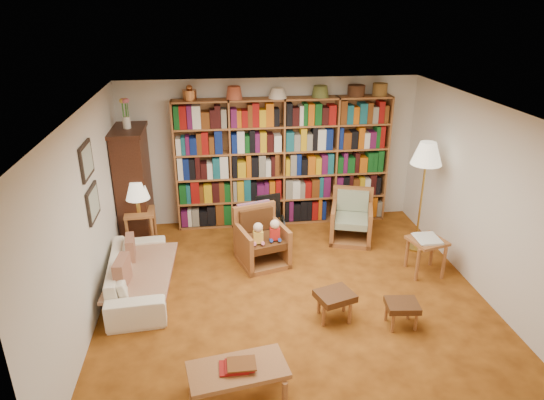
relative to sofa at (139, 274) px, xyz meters
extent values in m
plane|color=#9F5718|center=(2.05, -0.36, -0.27)|extent=(5.00, 5.00, 0.00)
plane|color=white|center=(2.05, -0.36, 2.23)|extent=(5.00, 5.00, 0.00)
plane|color=silver|center=(2.05, 2.14, 0.98)|extent=(5.00, 0.00, 5.00)
plane|color=silver|center=(2.05, -2.86, 0.98)|extent=(5.00, 0.00, 5.00)
plane|color=silver|center=(-0.45, -0.36, 0.98)|extent=(0.00, 5.00, 5.00)
plane|color=silver|center=(4.55, -0.36, 0.98)|extent=(0.00, 5.00, 5.00)
cube|color=#A15F32|center=(2.25, 1.98, 0.83)|extent=(3.60, 0.30, 2.20)
cube|color=#3E1E10|center=(-0.21, 1.64, 0.63)|extent=(0.45, 0.90, 1.80)
cube|color=#3E1E10|center=(-0.21, 1.64, 1.56)|extent=(0.50, 0.95, 0.06)
cylinder|color=white|center=(-0.21, 1.64, 1.68)|extent=(0.12, 0.12, 0.18)
cube|color=black|center=(-0.43, -0.06, 1.63)|extent=(0.03, 0.52, 0.42)
cube|color=gray|center=(-0.42, -0.06, 1.63)|extent=(0.01, 0.44, 0.34)
cube|color=black|center=(-0.43, -0.06, 1.08)|extent=(0.03, 0.52, 0.42)
cube|color=gray|center=(-0.42, -0.06, 1.08)|extent=(0.01, 0.44, 0.34)
imported|color=#F3E7CE|center=(0.00, 0.00, 0.00)|extent=(1.87, 0.84, 0.53)
cube|color=#BEB38B|center=(0.05, 0.00, 0.03)|extent=(0.87, 1.54, 0.04)
cube|color=maroon|center=(-0.13, 0.35, 0.18)|extent=(0.15, 0.37, 0.36)
cube|color=maroon|center=(-0.13, -0.35, 0.18)|extent=(0.17, 0.42, 0.41)
cube|color=#A15F32|center=(-0.10, 1.24, 0.36)|extent=(0.48, 0.48, 0.04)
cylinder|color=#A15F32|center=(-0.29, 1.05, 0.04)|extent=(0.05, 0.05, 0.61)
cylinder|color=#A15F32|center=(0.09, 1.05, 0.04)|extent=(0.05, 0.05, 0.61)
cylinder|color=#A15F32|center=(-0.29, 1.43, 0.04)|extent=(0.05, 0.05, 0.61)
cylinder|color=#A15F32|center=(0.09, 1.43, 0.04)|extent=(0.05, 0.05, 0.61)
cylinder|color=#B49339|center=(-0.10, 1.24, 0.48)|extent=(0.12, 0.12, 0.20)
cone|color=beige|center=(-0.10, 1.24, 0.74)|extent=(0.36, 0.36, 0.28)
cube|color=#A15F32|center=(1.73, 0.56, -0.23)|extent=(0.84, 0.85, 0.07)
cube|color=#A15F32|center=(1.43, 0.56, 0.03)|extent=(0.26, 0.69, 0.59)
cube|color=#A15F32|center=(2.03, 0.56, 0.03)|extent=(0.26, 0.69, 0.59)
cube|color=#A15F32|center=(1.73, 0.87, 0.15)|extent=(0.66, 0.26, 0.84)
cube|color=#502F15|center=(1.73, 0.53, 0.11)|extent=(0.66, 0.71, 0.11)
cube|color=#502F15|center=(1.73, 0.80, 0.35)|extent=(0.53, 0.23, 0.35)
cube|color=#C53442|center=(1.73, 0.90, 0.40)|extent=(0.51, 0.20, 0.37)
cube|color=#A15F32|center=(3.25, 1.12, -0.23)|extent=(0.83, 0.85, 0.07)
cube|color=#A15F32|center=(2.95, 1.12, 0.03)|extent=(0.27, 0.67, 0.58)
cube|color=#A15F32|center=(3.55, 1.12, 0.03)|extent=(0.27, 0.67, 0.58)
cube|color=#A15F32|center=(3.25, 1.43, 0.14)|extent=(0.65, 0.27, 0.82)
cube|color=gray|center=(3.25, 1.10, 0.10)|extent=(0.66, 0.70, 0.11)
cube|color=gray|center=(3.25, 1.37, 0.34)|extent=(0.52, 0.24, 0.35)
cube|color=black|center=(1.90, 1.01, 0.14)|extent=(0.49, 0.49, 0.05)
cube|color=black|center=(1.90, 1.21, 0.36)|extent=(0.41, 0.13, 0.41)
cylinder|color=black|center=(1.67, 1.10, -0.01)|extent=(0.03, 0.50, 0.50)
cylinder|color=black|center=(2.12, 1.10, -0.01)|extent=(0.03, 0.50, 0.50)
cylinder|color=black|center=(1.73, 0.76, -0.19)|extent=(0.03, 0.14, 0.14)
cylinder|color=black|center=(2.06, 0.76, -0.19)|extent=(0.03, 0.14, 0.14)
cylinder|color=#B49339|center=(4.20, 0.70, -0.25)|extent=(0.29, 0.29, 0.03)
cylinder|color=#B49339|center=(4.20, 0.70, 0.47)|extent=(0.03, 0.03, 1.47)
cone|color=beige|center=(4.20, 0.70, 1.31)|extent=(0.46, 0.46, 0.34)
cube|color=#A15F32|center=(4.02, -0.02, 0.25)|extent=(0.57, 0.57, 0.04)
cylinder|color=#A15F32|center=(3.83, -0.21, -0.02)|extent=(0.05, 0.05, 0.49)
cylinder|color=#A15F32|center=(4.21, -0.21, -0.02)|extent=(0.05, 0.05, 0.49)
cylinder|color=#A15F32|center=(3.83, 0.17, -0.02)|extent=(0.05, 0.05, 0.49)
cylinder|color=#A15F32|center=(4.21, 0.17, -0.02)|extent=(0.05, 0.05, 0.49)
cube|color=silver|center=(4.02, -0.02, 0.28)|extent=(0.39, 0.45, 0.03)
cube|color=#502F15|center=(2.46, -0.93, 0.06)|extent=(0.53, 0.48, 0.09)
cylinder|color=#A15F32|center=(2.30, -1.06, -0.13)|extent=(0.04, 0.04, 0.28)
cylinder|color=#A15F32|center=(2.63, -1.06, -0.13)|extent=(0.04, 0.04, 0.28)
cylinder|color=#A15F32|center=(2.30, -0.80, -0.13)|extent=(0.04, 0.04, 0.28)
cylinder|color=#A15F32|center=(2.63, -0.80, -0.13)|extent=(0.04, 0.04, 0.28)
cube|color=#502F15|center=(3.23, -1.16, 0.02)|extent=(0.41, 0.36, 0.08)
cylinder|color=#A15F32|center=(3.09, -1.28, -0.14)|extent=(0.04, 0.04, 0.25)
cylinder|color=#A15F32|center=(3.37, -1.28, -0.14)|extent=(0.04, 0.04, 0.25)
cylinder|color=#A15F32|center=(3.09, -1.05, -0.14)|extent=(0.04, 0.04, 0.25)
cylinder|color=#A15F32|center=(3.37, -1.05, -0.14)|extent=(0.04, 0.04, 0.25)
cube|color=#A15F32|center=(1.21, -2.07, 0.07)|extent=(1.03, 0.63, 0.05)
cylinder|color=#A15F32|center=(1.64, -2.26, -0.11)|extent=(0.06, 0.06, 0.31)
cylinder|color=#A15F32|center=(0.77, -1.87, -0.11)|extent=(0.06, 0.06, 0.31)
cylinder|color=#A15F32|center=(1.64, -1.87, -0.11)|extent=(0.06, 0.06, 0.31)
cube|color=brown|center=(1.21, -2.07, 0.12)|extent=(0.31, 0.26, 0.05)
camera|label=1|loc=(1.07, -5.80, 3.41)|focal=32.00mm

